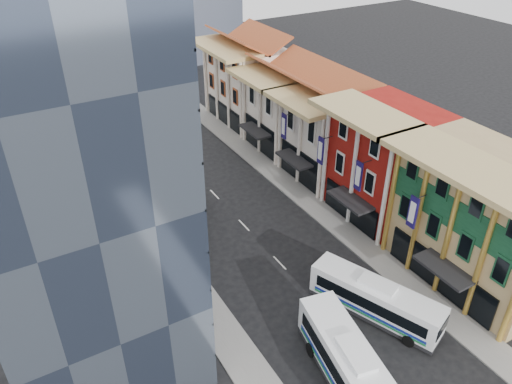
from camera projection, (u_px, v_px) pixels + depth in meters
ground at (391, 379)px, 36.09m from camera, size 200.00×200.00×0.00m
sidewalk_right at (310, 202)px, 55.80m from camera, size 3.00×90.00×0.15m
sidewalk_left at (168, 250)px, 48.58m from camera, size 3.00×90.00×0.15m
shophouse_tan at (483, 221)px, 42.52m from camera, size 8.00×14.00×12.00m
shophouse_red at (386, 163)px, 51.33m from camera, size 8.00×10.00×12.00m
shophouse_cream_near at (329, 137)px, 58.83m from camera, size 8.00×9.00×10.00m
shophouse_cream_mid at (287, 111)px, 65.43m from camera, size 8.00×9.00×10.00m
shophouse_cream_far at (248, 83)px, 72.87m from camera, size 8.00×12.00×11.00m
office_tower at (49, 144)px, 34.85m from camera, size 12.00×26.00×30.00m
office_block_far at (34, 127)px, 56.40m from camera, size 10.00×18.00×14.00m
bus_left_near at (353, 371)px, 34.33m from camera, size 5.17×12.73×3.98m
bus_left_far at (186, 209)px, 51.49m from camera, size 7.43×11.83×3.77m
bus_right at (375, 299)px, 40.52m from camera, size 6.47×11.27×3.56m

